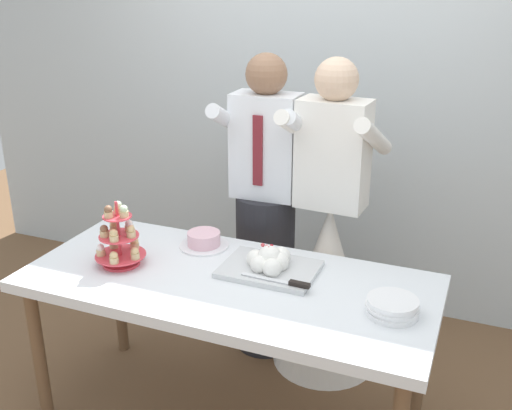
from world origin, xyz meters
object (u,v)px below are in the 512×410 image
at_px(plate_stack, 392,307).
at_px(person_bride, 328,266).
at_px(cupcake_stand, 119,240).
at_px(main_cake_tray, 270,264).
at_px(round_cake, 204,240).
at_px(dessert_table, 228,293).
at_px(person_groom, 265,225).

height_order(plate_stack, person_bride, person_bride).
distance_m(cupcake_stand, plate_stack, 1.23).
height_order(main_cake_tray, round_cake, main_cake_tray).
bearing_deg(person_bride, dessert_table, -112.75).
height_order(plate_stack, person_groom, person_groom).
height_order(cupcake_stand, person_groom, person_groom).
relative_size(dessert_table, cupcake_stand, 5.90).
relative_size(dessert_table, main_cake_tray, 4.13).
relative_size(cupcake_stand, person_groom, 0.18).
bearing_deg(person_groom, round_cake, -110.36).
height_order(cupcake_stand, round_cake, cupcake_stand).
height_order(dessert_table, round_cake, round_cake).
relative_size(main_cake_tray, person_bride, 0.26).
bearing_deg(person_bride, person_groom, 176.61).
relative_size(cupcake_stand, person_bride, 0.18).
height_order(dessert_table, person_groom, person_groom).
bearing_deg(person_bride, cupcake_stand, -137.72).
bearing_deg(main_cake_tray, person_groom, 113.27).
height_order(cupcake_stand, main_cake_tray, cupcake_stand).
bearing_deg(main_cake_tray, cupcake_stand, -164.24).
bearing_deg(plate_stack, main_cake_tray, 164.96).
xyz_separation_m(cupcake_stand, main_cake_tray, (0.66, 0.19, -0.08)).
relative_size(main_cake_tray, round_cake, 1.81).
height_order(main_cake_tray, person_bride, person_bride).
height_order(dessert_table, cupcake_stand, cupcake_stand).
bearing_deg(person_groom, main_cake_tray, -66.73).
distance_m(plate_stack, person_bride, 0.84).
relative_size(plate_stack, round_cake, 0.87).
xyz_separation_m(plate_stack, person_bride, (-0.44, 0.68, -0.23)).
relative_size(dessert_table, person_groom, 1.08).
xyz_separation_m(cupcake_stand, plate_stack, (1.23, 0.03, -0.08)).
bearing_deg(round_cake, dessert_table, -46.38).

